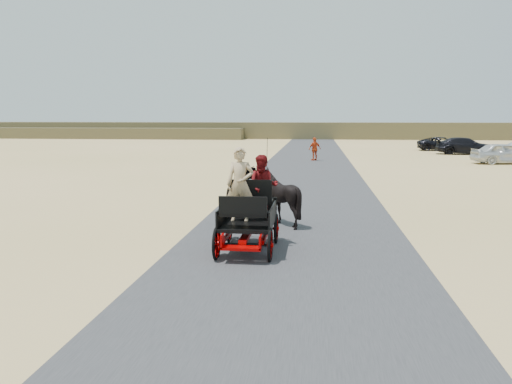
# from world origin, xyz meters

# --- Properties ---
(ground) EXTENTS (140.00, 140.00, 0.00)m
(ground) POSITION_xyz_m (0.00, 0.00, 0.00)
(ground) COLOR tan
(road) EXTENTS (6.00, 140.00, 0.01)m
(road) POSITION_xyz_m (0.00, 0.00, 0.01)
(road) COLOR #38383A
(road) RESTS_ON ground
(ridge_far) EXTENTS (140.00, 6.00, 2.40)m
(ridge_far) POSITION_xyz_m (0.00, 62.00, 1.20)
(ridge_far) COLOR brown
(ridge_far) RESTS_ON ground
(ridge_near) EXTENTS (40.00, 4.00, 1.60)m
(ridge_near) POSITION_xyz_m (-30.00, 58.00, 0.80)
(ridge_near) COLOR brown
(ridge_near) RESTS_ON ground
(carriage) EXTENTS (1.30, 2.40, 0.72)m
(carriage) POSITION_xyz_m (-1.09, -1.78, 0.36)
(carriage) COLOR black
(carriage) RESTS_ON ground
(horse_left) EXTENTS (0.91, 2.01, 1.70)m
(horse_left) POSITION_xyz_m (-1.64, 1.22, 0.85)
(horse_left) COLOR black
(horse_left) RESTS_ON ground
(horse_right) EXTENTS (1.37, 1.54, 1.70)m
(horse_right) POSITION_xyz_m (-0.54, 1.22, 0.85)
(horse_right) COLOR black
(horse_right) RESTS_ON ground
(driver_man) EXTENTS (0.66, 0.43, 1.80)m
(driver_man) POSITION_xyz_m (-1.29, -1.73, 1.62)
(driver_man) COLOR tan
(driver_man) RESTS_ON carriage
(passenger_woman) EXTENTS (0.77, 0.60, 1.58)m
(passenger_woman) POSITION_xyz_m (-0.79, -1.18, 1.51)
(passenger_woman) COLOR #660C0F
(passenger_woman) RESTS_ON carriage
(pedestrian) EXTENTS (1.08, 0.90, 1.73)m
(pedestrian) POSITION_xyz_m (0.42, 23.83, 0.86)
(pedestrian) COLOR #CB4017
(pedestrian) RESTS_ON ground
(car_a) EXTENTS (4.49, 2.16, 1.48)m
(car_a) POSITION_xyz_m (13.49, 22.74, 0.74)
(car_a) COLOR silver
(car_a) RESTS_ON ground
(car_c) EXTENTS (5.18, 2.49, 1.45)m
(car_c) POSITION_xyz_m (13.42, 31.67, 0.73)
(car_c) COLOR black
(car_c) RESTS_ON ground
(car_d) EXTENTS (4.76, 2.32, 1.30)m
(car_d) POSITION_xyz_m (12.67, 36.50, 0.65)
(car_d) COLOR black
(car_d) RESTS_ON ground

